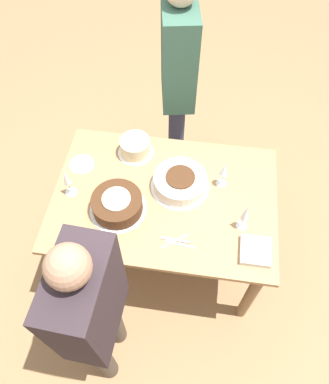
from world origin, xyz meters
The scene contains 13 objects.
ground_plane centered at (0.00, 0.00, 0.00)m, with size 12.00×12.00×0.00m, color #8E6B47.
dining_table centered at (0.00, 0.00, 0.65)m, with size 1.35×0.93×0.77m.
cake_center_white centered at (0.08, 0.09, 0.82)m, with size 0.36×0.36×0.11m.
cake_front_chocolate centered at (-0.26, -0.13, 0.82)m, with size 0.34×0.34×0.12m.
cake_back_decorated centered at (-0.24, 0.32, 0.83)m, with size 0.23×0.23×0.12m.
wine_glass_near centered at (0.34, 0.15, 0.90)m, with size 0.07×0.07×0.19m.
wine_glass_far centered at (0.47, -0.14, 0.91)m, with size 0.06×0.06×0.21m.
wine_glass_extra centered at (-0.57, -0.05, 0.91)m, with size 0.07×0.07×0.22m.
dessert_plate_left centered at (-0.56, 0.17, 0.77)m, with size 0.16×0.16×0.01m.
fork_pile centered at (0.11, -0.29, 0.78)m, with size 0.20×0.11×0.01m.
napkin_stack centered at (0.55, -0.29, 0.79)m, with size 0.17×0.17×0.03m.
person_cutting centered at (-0.23, -0.78, 0.93)m, with size 0.24×0.41×1.54m.
person_watching centered at (-0.03, 0.86, 1.00)m, with size 0.29×0.43×1.66m.
Camera 1 is at (0.18, -1.22, 2.67)m, focal length 35.00 mm.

